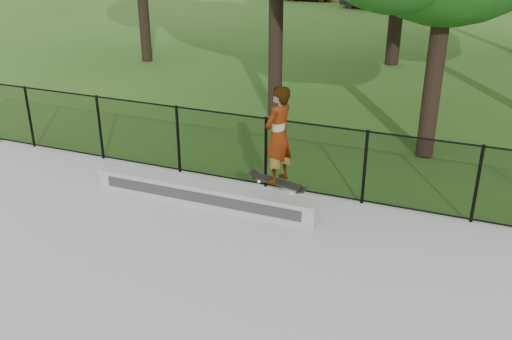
# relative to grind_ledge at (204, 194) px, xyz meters

# --- Properties ---
(grind_ledge) EXTENTS (4.50, 0.40, 0.43)m
(grind_ledge) POSITION_rel_grind_ledge_xyz_m (0.00, 0.00, 0.00)
(grind_ledge) COLOR #9B9C97
(grind_ledge) RESTS_ON concrete_slab
(car_c) EXTENTS (4.14, 2.74, 1.20)m
(car_c) POSITION_rel_grind_ledge_xyz_m (2.70, 27.97, 0.33)
(car_c) COLOR #AEB8C5
(car_c) RESTS_ON ground
(skater_airborne) EXTENTS (0.84, 0.70, 1.83)m
(skater_airborne) POSITION_rel_grind_ledge_xyz_m (1.60, -0.30, 1.50)
(skater_airborne) COLOR black
(skater_airborne) RESTS_ON ground
(chainlink_fence) EXTENTS (16.06, 0.06, 1.50)m
(chainlink_fence) POSITION_rel_grind_ledge_xyz_m (0.81, 1.20, 0.54)
(chainlink_fence) COLOR black
(chainlink_fence) RESTS_ON concrete_slab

